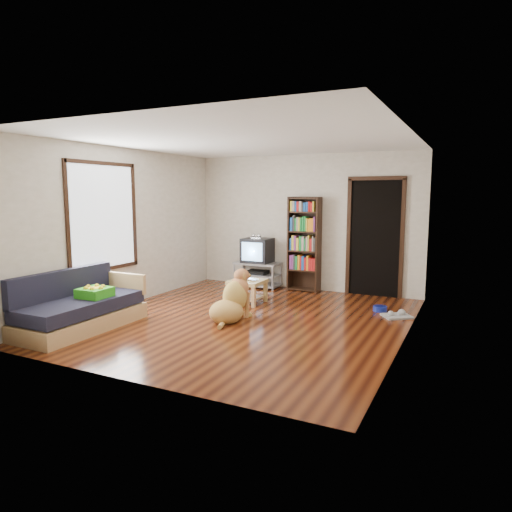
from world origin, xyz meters
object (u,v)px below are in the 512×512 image
at_px(laptop, 246,279).
at_px(grey_rag, 397,316).
at_px(green_cushion, 95,293).
at_px(coffee_table, 247,287).
at_px(dog, 232,301).
at_px(tv_stand, 257,274).
at_px(crt_tv, 258,250).
at_px(bookshelf, 304,239).
at_px(dog_bowl, 380,309).
at_px(sofa, 80,310).

distance_m(laptop, grey_rag, 2.49).
distance_m(green_cushion, grey_rag, 4.45).
bearing_deg(green_cushion, laptop, 57.21).
xyz_separation_m(coffee_table, dog, (0.28, -1.04, 0.00)).
relative_size(tv_stand, crt_tv, 1.55).
bearing_deg(laptop, bookshelf, 84.18).
height_order(dog_bowl, grey_rag, dog_bowl).
relative_size(grey_rag, dog, 0.42).
xyz_separation_m(tv_stand, crt_tv, (0.00, 0.02, 0.47)).
relative_size(tv_stand, coffee_table, 1.64).
distance_m(bookshelf, dog, 2.55).
relative_size(laptop, crt_tv, 0.61).
bearing_deg(tv_stand, dog_bowl, -18.40).
bearing_deg(coffee_table, grey_rag, 4.52).
xyz_separation_m(green_cushion, laptop, (1.29, 2.14, -0.07)).
bearing_deg(coffee_table, dog_bowl, 11.65).
relative_size(grey_rag, sofa, 0.22).
xyz_separation_m(bookshelf, dog, (-0.23, -2.43, -0.72)).
bearing_deg(dog, crt_tv, 107.00).
bearing_deg(sofa, tv_stand, 74.98).
xyz_separation_m(dog_bowl, crt_tv, (-2.59, 0.88, 0.70)).
bearing_deg(dog_bowl, grey_rag, -39.81).
bearing_deg(coffee_table, laptop, -90.00).
height_order(coffee_table, dog, dog).
distance_m(tv_stand, dog, 2.45).
bearing_deg(tv_stand, bookshelf, 5.63).
bearing_deg(laptop, green_cushion, -107.22).
distance_m(crt_tv, sofa, 3.81).
xyz_separation_m(green_cushion, dog_bowl, (3.44, 2.61, -0.45)).
bearing_deg(dog_bowl, laptop, -167.58).
distance_m(green_cushion, dog, 1.95).
height_order(laptop, bookshelf, bookshelf).
relative_size(green_cushion, coffee_table, 0.71).
height_order(bookshelf, dog, bookshelf).
relative_size(laptop, tv_stand, 0.39).
xyz_separation_m(sofa, dog, (1.70, 1.29, 0.02)).
height_order(bookshelf, coffee_table, bookshelf).
relative_size(bookshelf, dog, 1.89).
xyz_separation_m(green_cushion, bookshelf, (1.80, 3.56, 0.52)).
distance_m(tv_stand, crt_tv, 0.47).
xyz_separation_m(green_cushion, coffee_table, (1.29, 2.17, -0.21)).
relative_size(coffee_table, dog, 0.58).
height_order(grey_rag, bookshelf, bookshelf).
height_order(green_cushion, grey_rag, green_cushion).
relative_size(bookshelf, coffee_table, 3.27).
xyz_separation_m(grey_rag, dog, (-2.17, -1.23, 0.27)).
relative_size(laptop, sofa, 0.20).
relative_size(green_cushion, tv_stand, 0.44).
xyz_separation_m(laptop, crt_tv, (-0.44, 1.36, 0.33)).
xyz_separation_m(dog_bowl, bookshelf, (-1.64, 0.95, 0.96)).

